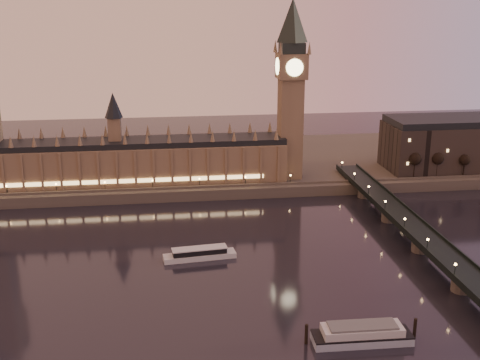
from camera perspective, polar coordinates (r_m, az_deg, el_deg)
name	(u,v)px	position (r m, az deg, el deg)	size (l,w,h in m)	color
ground	(217,283)	(240.93, -2.16, -9.70)	(700.00, 700.00, 0.00)	black
far_embankment	(239,163)	(396.85, -0.06, 1.58)	(560.00, 130.00, 6.00)	#423D35
palace_of_westminster	(127,156)	(347.15, -10.68, 2.24)	(180.00, 26.62, 52.00)	brown
big_ben	(291,79)	(346.21, 4.88, 9.56)	(17.68, 17.68, 104.00)	brown
westminster_bridge	(439,257)	(262.16, 18.35, -6.99)	(13.20, 260.00, 15.30)	black
bare_tree_0	(416,162)	(366.70, 16.32, 1.67)	(6.47, 6.47, 13.15)	black
bare_tree_1	(440,161)	(372.92, 18.44, 1.73)	(6.47, 6.47, 13.15)	black
bare_tree_2	(464,160)	(379.63, 20.48, 1.79)	(6.47, 6.47, 13.15)	black
cruise_boat_a	(200,254)	(261.26, -3.85, -6.99)	(31.67, 9.94, 4.98)	silver
moored_barge	(362,334)	(205.84, 11.49, -14.13)	(37.55, 9.89, 6.88)	#9BADC5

